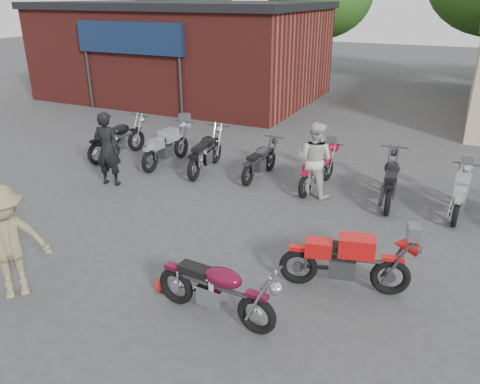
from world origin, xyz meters
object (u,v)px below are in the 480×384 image
at_px(person_dark, 108,149).
at_px(person_light, 315,160).
at_px(vintage_motorcycle, 217,286).
at_px(row_bike_5, 391,178).
at_px(row_bike_3, 260,159).
at_px(row_bike_2, 206,150).
at_px(row_bike_0, 118,137).
at_px(helmet, 161,285).
at_px(sportbike, 347,258).
at_px(person_tan, 7,243).
at_px(row_bike_1, 167,144).
at_px(row_bike_4, 318,168).
at_px(row_bike_6, 460,192).

xyz_separation_m(person_dark, person_light, (4.96, 1.59, -0.04)).
height_order(vintage_motorcycle, row_bike_5, row_bike_5).
bearing_deg(row_bike_3, person_dark, 126.50).
relative_size(person_light, row_bike_2, 0.87).
relative_size(row_bike_3, row_bike_5, 0.86).
bearing_deg(person_light, row_bike_0, 6.05).
bearing_deg(row_bike_2, helmet, -164.28).
xyz_separation_m(sportbike, person_tan, (-4.83, -2.49, 0.37)).
bearing_deg(row_bike_2, sportbike, -135.23).
height_order(person_tan, row_bike_3, person_tan).
bearing_deg(vintage_motorcycle, row_bike_1, 133.83).
xyz_separation_m(vintage_motorcycle, person_dark, (-5.10, 3.65, 0.38)).
bearing_deg(helmet, vintage_motorcycle, -10.95).
bearing_deg(row_bike_3, row_bike_5, -88.65).
height_order(person_dark, person_light, person_dark).
height_order(sportbike, row_bike_1, row_bike_1).
relative_size(vintage_motorcycle, row_bike_3, 1.10).
xyz_separation_m(row_bike_1, row_bike_2, (1.29, -0.01, 0.01)).
distance_m(sportbike, person_light, 4.02).
distance_m(person_dark, row_bike_4, 5.35).
bearing_deg(row_bike_4, person_tan, 162.08).
bearing_deg(row_bike_0, person_tan, -146.37).
height_order(vintage_motorcycle, row_bike_2, row_bike_2).
bearing_deg(row_bike_1, row_bike_4, -85.97).
height_order(person_dark, row_bike_1, person_dark).
bearing_deg(person_dark, row_bike_3, -157.47).
relative_size(row_bike_2, row_bike_4, 1.11).
height_order(sportbike, person_light, person_light).
distance_m(row_bike_1, row_bike_4, 4.46).
relative_size(helmet, row_bike_4, 0.12).
xyz_separation_m(person_tan, row_bike_4, (3.08, 6.58, -0.41)).
bearing_deg(row_bike_5, row_bike_6, -98.58).
bearing_deg(helmet, row_bike_3, 96.26).
xyz_separation_m(sportbike, row_bike_1, (-6.20, 3.98, 0.00)).
relative_size(vintage_motorcycle, person_tan, 1.03).
bearing_deg(row_bike_1, row_bike_6, -87.43).
xyz_separation_m(vintage_motorcycle, row_bike_5, (1.61, 5.62, 0.03)).
xyz_separation_m(person_dark, row_bike_2, (1.75, 1.93, -0.35)).
relative_size(person_dark, person_light, 1.05).
bearing_deg(row_bike_3, helmet, -169.96).
height_order(vintage_motorcycle, row_bike_4, vintage_motorcycle).
height_order(row_bike_2, row_bike_3, row_bike_2).
distance_m(vintage_motorcycle, person_tan, 3.40).
relative_size(row_bike_0, row_bike_4, 1.13).
bearing_deg(person_light, row_bike_6, -165.49).
relative_size(helmet, person_dark, 0.12).
height_order(row_bike_0, row_bike_1, row_bike_0).
bearing_deg(person_tan, row_bike_6, -5.39).
bearing_deg(row_bike_3, person_tan, 171.34).
relative_size(person_light, row_bike_0, 0.85).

